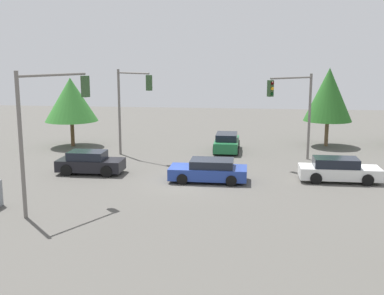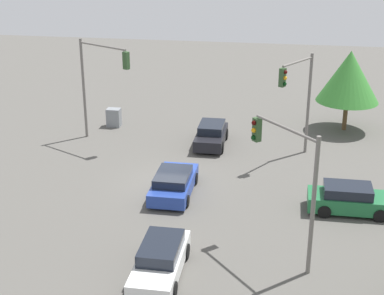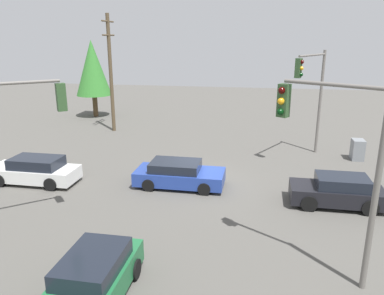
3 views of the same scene
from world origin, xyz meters
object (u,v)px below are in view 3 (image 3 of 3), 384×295
object	(u,v)px
sedan_blue	(179,174)
sedan_white	(34,171)
sedan_dark	(338,191)
electrical_cabinet	(357,150)
traffic_signal_main	(313,86)
traffic_signal_aux	(1,130)
traffic_signal_cross	(336,146)
sedan_green	(92,281)

from	to	relation	value
sedan_blue	sedan_white	size ratio (longest dim) A/B	0.98
sedan_dark	electrical_cabinet	xyz separation A→B (m)	(7.19, -2.47, -0.04)
traffic_signal_main	electrical_cabinet	size ratio (longest dim) A/B	5.15
sedan_blue	traffic_signal_aux	world-z (taller)	traffic_signal_aux
sedan_dark	traffic_signal_cross	xyz separation A→B (m)	(-5.29, 1.36, 3.56)
sedan_dark	electrical_cabinet	size ratio (longest dim) A/B	3.16
sedan_blue	sedan_dark	bearing A→B (deg)	82.47
sedan_dark	traffic_signal_cross	bearing A→B (deg)	165.58
sedan_green	electrical_cabinet	bearing A→B (deg)	-124.70
sedan_green	sedan_white	world-z (taller)	sedan_green
traffic_signal_main	electrical_cabinet	bearing A→B (deg)	121.24
sedan_white	electrical_cabinet	size ratio (longest dim) A/B	3.59
sedan_dark	traffic_signal_aux	size ratio (longest dim) A/B	0.67
sedan_blue	traffic_signal_aux	distance (m)	8.56
traffic_signal_cross	traffic_signal_aux	xyz separation A→B (m)	(0.46, 11.34, -0.12)
sedan_white	traffic_signal_cross	size ratio (longest dim) A/B	0.73
sedan_dark	electrical_cabinet	distance (m)	7.60
sedan_white	traffic_signal_aux	world-z (taller)	traffic_signal_aux
traffic_signal_main	sedan_blue	bearing A→B (deg)	-21.09
sedan_blue	electrical_cabinet	bearing A→B (deg)	121.91
traffic_signal_main	traffic_signal_cross	distance (m)	12.34
traffic_signal_main	traffic_signal_cross	bearing A→B (deg)	24.17
sedan_dark	traffic_signal_main	world-z (taller)	traffic_signal_main
sedan_dark	sedan_blue	bearing A→B (deg)	82.47
sedan_dark	traffic_signal_main	bearing A→B (deg)	4.47
sedan_green	traffic_signal_main	xyz separation A→B (m)	(15.02, -7.50, 3.82)
sedan_dark	traffic_signal_aux	distance (m)	14.02
traffic_signal_main	sedan_white	bearing A→B (deg)	-36.34
sedan_blue	traffic_signal_cross	world-z (taller)	traffic_signal_cross
traffic_signal_main	traffic_signal_cross	world-z (taller)	traffic_signal_main
traffic_signal_aux	electrical_cabinet	distance (m)	19.67
sedan_white	sedan_blue	bearing A→B (deg)	-83.06
sedan_blue	electrical_cabinet	size ratio (longest dim) A/B	3.51
sedan_dark	sedan_white	size ratio (longest dim) A/B	0.88
traffic_signal_cross	electrical_cabinet	distance (m)	13.55
sedan_blue	traffic_signal_cross	xyz separation A→B (m)	(-6.29, -6.13, 3.61)
sedan_blue	sedan_dark	xyz separation A→B (m)	(-0.99, -7.49, 0.05)
sedan_blue	sedan_white	world-z (taller)	sedan_white
sedan_dark	sedan_white	distance (m)	14.95
traffic_signal_aux	sedan_blue	bearing A→B (deg)	7.22
sedan_green	electrical_cabinet	distance (m)	18.48
sedan_blue	electrical_cabinet	distance (m)	11.73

